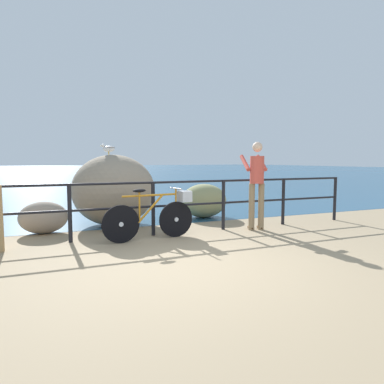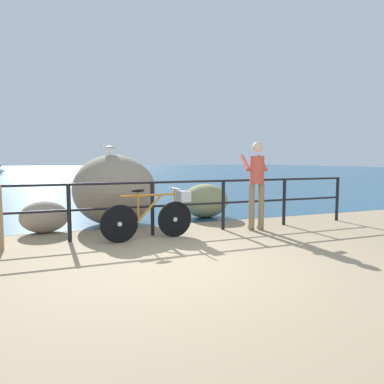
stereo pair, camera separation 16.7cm
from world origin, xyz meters
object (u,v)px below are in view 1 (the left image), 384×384
(bicycle, at_px, (157,214))
(breakwater_boulder_main, at_px, (114,190))
(breakwater_boulder_right, at_px, (204,201))
(seagull, at_px, (108,148))
(person_at_railing, at_px, (256,181))
(breakwater_boulder_left, at_px, (43,218))

(bicycle, relative_size, breakwater_boulder_main, 0.95)
(bicycle, distance_m, breakwater_boulder_right, 2.57)
(seagull, bearing_deg, breakwater_boulder_right, -152.21)
(bicycle, distance_m, person_at_railing, 2.17)
(seagull, bearing_deg, person_at_railing, 172.18)
(person_at_railing, bearing_deg, breakwater_boulder_main, 71.36)
(seagull, bearing_deg, breakwater_boulder_main, -178.41)
(breakwater_boulder_left, bearing_deg, seagull, 17.13)
(bicycle, xyz_separation_m, breakwater_boulder_left, (-1.90, 1.31, -0.15))
(person_at_railing, relative_size, seagull, 5.31)
(breakwater_boulder_left, height_order, breakwater_boulder_right, breakwater_boulder_right)
(bicycle, height_order, breakwater_boulder_right, bicycle)
(person_at_railing, bearing_deg, breakwater_boulder_right, 24.29)
(breakwater_boulder_main, bearing_deg, breakwater_boulder_left, -165.22)
(breakwater_boulder_right, relative_size, seagull, 3.44)
(bicycle, relative_size, seagull, 5.06)
(bicycle, height_order, breakwater_boulder_main, breakwater_boulder_main)
(bicycle, height_order, seagull, seagull)
(breakwater_boulder_main, distance_m, breakwater_boulder_right, 2.28)
(breakwater_boulder_main, bearing_deg, seagull, 157.53)
(person_at_railing, distance_m, breakwater_boulder_right, 1.93)
(bicycle, height_order, person_at_railing, person_at_railing)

